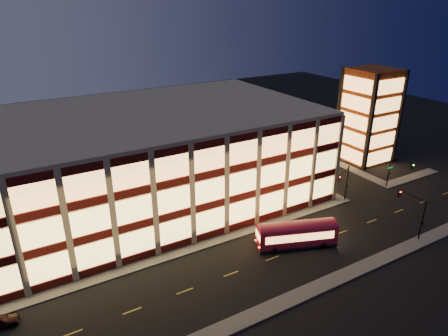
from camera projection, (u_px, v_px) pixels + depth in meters
ground at (220, 244)px, 52.63m from camera, size 200.00×200.00×0.00m
sidewalk_office_south at (197, 246)px, 52.00m from camera, size 54.00×2.00×0.15m
sidewalk_office_east at (280, 167)px, 76.81m from camera, size 2.00×30.00×0.15m
sidewalk_tower_south at (410, 178)px, 71.99m from camera, size 14.00×2.00×0.15m
sidewalk_tower_west at (323, 156)px, 81.92m from camera, size 2.00×30.00×0.15m
sidewalk_near at (281, 303)px, 42.26m from camera, size 100.00×2.00×0.15m
office_building at (150, 157)px, 61.90m from camera, size 50.45×30.45×14.50m
stair_tower at (368, 116)px, 77.20m from camera, size 8.60×8.60×18.00m
traffic_signal_far at (344, 180)px, 61.54m from camera, size 3.79×1.87×6.00m
traffic_signal_right at (397, 167)px, 66.11m from camera, size 1.20×4.37×6.00m
traffic_signal_near at (414, 208)px, 53.17m from camera, size 0.32×4.45×6.00m
trolley_bus at (297, 233)px, 51.52m from camera, size 10.57×5.98×3.49m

